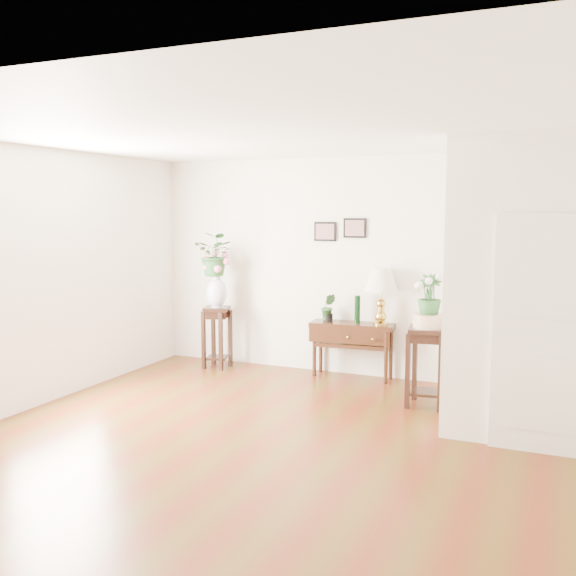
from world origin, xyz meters
The scene contains 20 objects.
floor centered at (0.00, 0.00, 0.00)m, with size 6.00×5.50×0.02m, color #4D320E.
ceiling centered at (0.00, 0.00, 2.80)m, with size 6.00×5.50×0.02m, color white.
wall_back centered at (0.00, 2.75, 1.40)m, with size 6.00×0.02×2.80m, color white.
wall_front centered at (0.00, -2.75, 1.40)m, with size 6.00×0.02×2.80m, color white.
wall_left centered at (-3.00, 0.00, 1.40)m, with size 0.02×5.50×2.80m, color white.
partition centered at (2.10, 1.77, 1.40)m, with size 1.80×1.95×2.80m, color white.
door centered at (2.10, 0.78, 1.05)m, with size 0.90×0.05×2.10m, color silver.
art_print_left centered at (-0.65, 2.73, 1.85)m, with size 0.30×0.02×0.25m, color black.
art_print_right centered at (-0.25, 2.73, 1.90)m, with size 0.30×0.02×0.25m, color black.
wall_ornament centered at (1.16, 1.90, 2.05)m, with size 0.51×0.51×0.07m, color #A36A27.
console_table centered at (-0.21, 2.57, 0.35)m, with size 1.06×0.35×0.71m, color black.
table_lamp centered at (0.15, 2.57, 1.06)m, with size 0.41×0.41×0.72m, color #B7953C.
green_vase centered at (-0.15, 2.57, 0.88)m, with size 0.07×0.07×0.35m, color black.
potted_plant centered at (-0.54, 2.57, 0.88)m, with size 0.19×0.15×0.34m, color #265628.
plant_stand_a centered at (-2.06, 2.35, 0.42)m, with size 0.32×0.32×0.83m, color black.
porcelain_vase centered at (-2.06, 2.35, 1.06)m, with size 0.27×0.27×0.47m, color white, non-canonical shape.
lily_arrangement centered at (-2.06, 2.35, 1.52)m, with size 0.53×0.46×0.59m, color #265628.
plant_stand_b centered at (0.90, 1.75, 0.43)m, with size 0.41×0.41×0.87m, color black.
ceramic_bowl centered at (0.90, 1.75, 0.95)m, with size 0.33×0.33×0.15m, color beige.
narcissus centered at (0.90, 1.75, 1.22)m, with size 0.26×0.26×0.46m, color #265628.
Camera 1 is at (2.20, -5.10, 2.13)m, focal length 40.00 mm.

